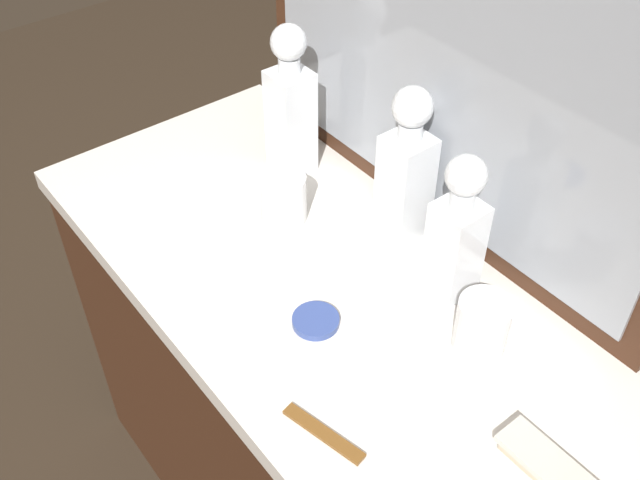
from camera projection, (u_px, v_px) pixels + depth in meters
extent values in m
cube|color=#381E11|center=(320.00, 422.00, 1.57)|extent=(1.13, 0.53, 0.81)
cube|color=silver|center=(320.00, 283.00, 1.29)|extent=(1.16, 0.55, 0.04)
cube|color=#381E11|center=(451.00, 47.00, 1.16)|extent=(0.92, 0.03, 0.69)
cube|color=gray|center=(444.00, 50.00, 1.15)|extent=(0.84, 0.01, 0.61)
cube|color=white|center=(403.00, 186.00, 1.29)|extent=(0.08, 0.08, 0.20)
cube|color=#9E5619|center=(402.00, 196.00, 1.31)|extent=(0.06, 0.06, 0.15)
cylinder|color=white|center=(409.00, 130.00, 1.21)|extent=(0.04, 0.04, 0.03)
sphere|color=white|center=(411.00, 106.00, 1.18)|extent=(0.07, 0.07, 0.07)
cube|color=white|center=(454.00, 249.00, 1.19)|extent=(0.07, 0.07, 0.18)
cube|color=#9E5619|center=(451.00, 265.00, 1.21)|extent=(0.06, 0.06, 0.11)
cylinder|color=white|center=(463.00, 199.00, 1.12)|extent=(0.04, 0.04, 0.03)
sphere|color=white|center=(466.00, 175.00, 1.09)|extent=(0.06, 0.06, 0.06)
cube|color=white|center=(291.00, 122.00, 1.43)|extent=(0.07, 0.07, 0.21)
cube|color=#9E5619|center=(291.00, 133.00, 1.45)|extent=(0.06, 0.06, 0.16)
cylinder|color=white|center=(289.00, 65.00, 1.35)|extent=(0.04, 0.04, 0.03)
sphere|color=white|center=(288.00, 42.00, 1.31)|extent=(0.07, 0.07, 0.07)
cylinder|color=white|center=(482.00, 325.00, 1.13)|extent=(0.08, 0.08, 0.09)
cylinder|color=silver|center=(478.00, 343.00, 1.15)|extent=(0.08, 0.08, 0.01)
cylinder|color=white|center=(284.00, 198.00, 1.35)|extent=(0.08, 0.08, 0.09)
cylinder|color=silver|center=(284.00, 215.00, 1.38)|extent=(0.08, 0.08, 0.01)
cube|color=#B7A88C|center=(551.00, 472.00, 0.99)|extent=(0.14, 0.05, 0.01)
cube|color=beige|center=(553.00, 468.00, 0.98)|extent=(0.16, 0.06, 0.01)
cylinder|color=#33478C|center=(316.00, 321.00, 1.19)|extent=(0.08, 0.08, 0.01)
cube|color=brown|center=(323.00, 433.00, 1.04)|extent=(0.14, 0.05, 0.01)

